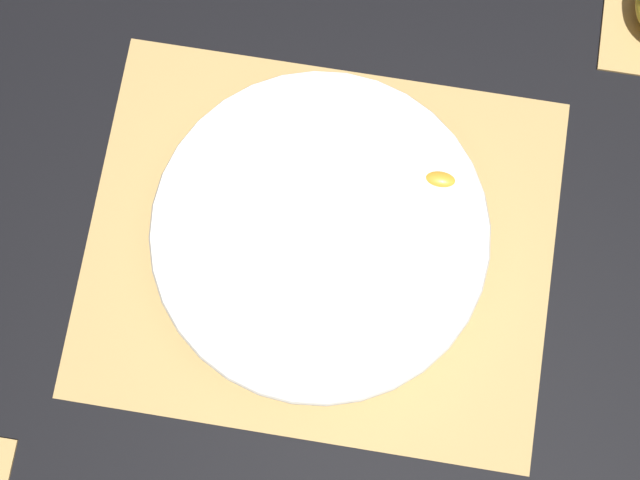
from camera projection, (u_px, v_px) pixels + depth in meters
ground_plane at (320, 247)px, 0.86m from camera, size 6.00×6.00×0.00m
bamboo_mat_center at (320, 246)px, 0.85m from camera, size 0.44×0.36×0.01m
fruit_salad_bowl at (319, 237)px, 0.81m from camera, size 0.30×0.30×0.07m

